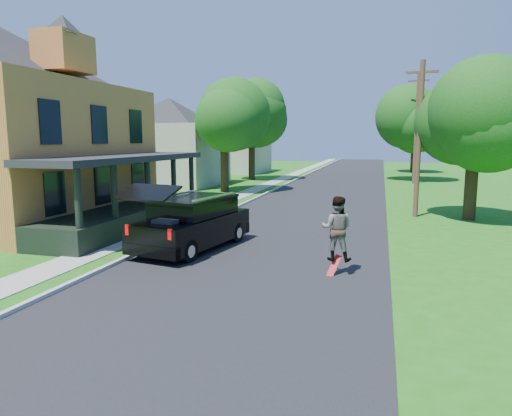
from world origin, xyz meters
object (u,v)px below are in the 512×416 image
(black_suv, at_px, (192,223))
(tree_right_near, at_px, (475,113))
(skateboarder, at_px, (337,228))
(utility_pole_near, at_px, (419,137))

(black_suv, distance_m, tree_right_near, 14.30)
(black_suv, xyz_separation_m, skateboarder, (5.09, -1.68, 0.38))
(black_suv, distance_m, utility_pole_near, 12.49)
(skateboarder, xyz_separation_m, utility_pole_near, (2.85, 10.86, 2.57))
(tree_right_near, distance_m, utility_pole_near, 2.64)
(black_suv, height_order, skateboarder, black_suv)
(skateboarder, relative_size, utility_pole_near, 0.24)
(black_suv, height_order, utility_pole_near, utility_pole_near)
(black_suv, relative_size, utility_pole_near, 0.73)
(black_suv, relative_size, skateboarder, 3.00)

